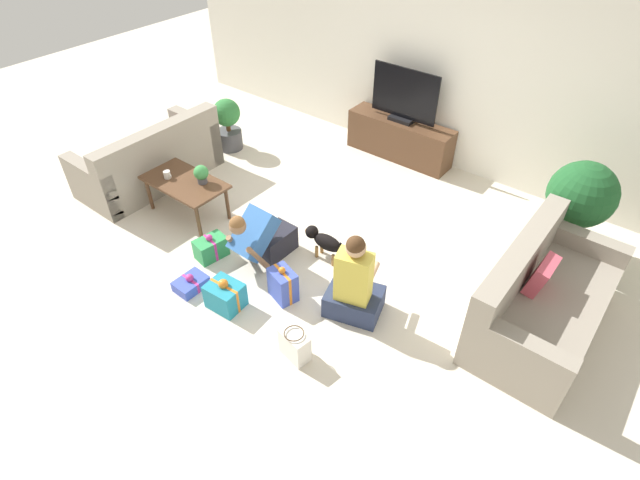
{
  "coord_description": "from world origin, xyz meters",
  "views": [
    {
      "loc": [
        2.77,
        -3.19,
        3.63
      ],
      "look_at": [
        0.41,
        -0.2,
        0.45
      ],
      "focal_mm": 28.0,
      "sensor_mm": 36.0,
      "label": 1
    }
  ],
  "objects_px": {
    "sofa_left": "(150,161)",
    "gift_box_c": "(283,284)",
    "potted_plant_corner_left": "(228,123)",
    "coffee_table": "(185,185)",
    "gift_box_b": "(191,283)",
    "tabletop_plant": "(201,174)",
    "gift_bag_a": "(295,345)",
    "gift_box_a": "(225,295)",
    "sofa_right": "(541,301)",
    "person_kneeling": "(262,237)",
    "person_sitting": "(354,287)",
    "mug": "(167,175)",
    "tv_console": "(400,139)",
    "dog": "(324,241)",
    "potted_plant_corner_right": "(581,198)",
    "gift_box_d": "(211,248)",
    "tv": "(404,98)"
  },
  "relations": [
    {
      "from": "gift_box_b",
      "to": "gift_box_c",
      "type": "bearing_deg",
      "value": 30.96
    },
    {
      "from": "tabletop_plant",
      "to": "gift_box_b",
      "type": "bearing_deg",
      "value": -49.72
    },
    {
      "from": "tv",
      "to": "potted_plant_corner_right",
      "type": "height_order",
      "value": "tv"
    },
    {
      "from": "tv_console",
      "to": "gift_box_a",
      "type": "height_order",
      "value": "tv_console"
    },
    {
      "from": "gift_bag_a",
      "to": "gift_box_d",
      "type": "bearing_deg",
      "value": 164.12
    },
    {
      "from": "gift_bag_a",
      "to": "gift_box_a",
      "type": "bearing_deg",
      "value": 177.36
    },
    {
      "from": "sofa_left",
      "to": "gift_bag_a",
      "type": "bearing_deg",
      "value": 73.08
    },
    {
      "from": "gift_box_b",
      "to": "mug",
      "type": "height_order",
      "value": "mug"
    },
    {
      "from": "potted_plant_corner_left",
      "to": "person_sitting",
      "type": "relative_size",
      "value": 0.77
    },
    {
      "from": "person_kneeling",
      "to": "mug",
      "type": "distance_m",
      "value": 1.5
    },
    {
      "from": "sofa_left",
      "to": "gift_box_c",
      "type": "relative_size",
      "value": 4.49
    },
    {
      "from": "gift_box_c",
      "to": "person_kneeling",
      "type": "bearing_deg",
      "value": 152.78
    },
    {
      "from": "potted_plant_corner_left",
      "to": "gift_box_c",
      "type": "bearing_deg",
      "value": -34.21
    },
    {
      "from": "sofa_left",
      "to": "gift_box_a",
      "type": "height_order",
      "value": "sofa_left"
    },
    {
      "from": "sofa_left",
      "to": "sofa_right",
      "type": "xyz_separation_m",
      "value": [
        4.82,
        0.68,
        -0.01
      ]
    },
    {
      "from": "potted_plant_corner_right",
      "to": "gift_box_d",
      "type": "xyz_separation_m",
      "value": [
        -2.95,
        -2.47,
        -0.58
      ]
    },
    {
      "from": "potted_plant_corner_left",
      "to": "tabletop_plant",
      "type": "distance_m",
      "value": 1.65
    },
    {
      "from": "potted_plant_corner_left",
      "to": "gift_bag_a",
      "type": "height_order",
      "value": "potted_plant_corner_left"
    },
    {
      "from": "mug",
      "to": "gift_box_c",
      "type": "bearing_deg",
      "value": -7.6
    },
    {
      "from": "coffee_table",
      "to": "tv_console",
      "type": "distance_m",
      "value": 3.01
    },
    {
      "from": "potted_plant_corner_right",
      "to": "tabletop_plant",
      "type": "xyz_separation_m",
      "value": [
        -3.55,
        -1.99,
        -0.12
      ]
    },
    {
      "from": "gift_box_b",
      "to": "sofa_right",
      "type": "bearing_deg",
      "value": 30.34
    },
    {
      "from": "tv",
      "to": "person_kneeling",
      "type": "relative_size",
      "value": 1.21
    },
    {
      "from": "coffee_table",
      "to": "person_kneeling",
      "type": "xyz_separation_m",
      "value": [
        1.29,
        -0.07,
        -0.09
      ]
    },
    {
      "from": "person_sitting",
      "to": "mug",
      "type": "xyz_separation_m",
      "value": [
        -2.67,
        0.0,
        0.17
      ]
    },
    {
      "from": "tv",
      "to": "coffee_table",
      "type": "bearing_deg",
      "value": -114.81
    },
    {
      "from": "tv",
      "to": "tabletop_plant",
      "type": "xyz_separation_m",
      "value": [
        -1.06,
        -2.62,
        -0.29
      ]
    },
    {
      "from": "sofa_left",
      "to": "potted_plant_corner_left",
      "type": "xyz_separation_m",
      "value": [
        0.15,
        1.24,
        0.09
      ]
    },
    {
      "from": "sofa_left",
      "to": "gift_box_c",
      "type": "xyz_separation_m",
      "value": [
        2.74,
        -0.53,
        -0.13
      ]
    },
    {
      "from": "tv_console",
      "to": "mug",
      "type": "relative_size",
      "value": 12.52
    },
    {
      "from": "potted_plant_corner_left",
      "to": "mug",
      "type": "relative_size",
      "value": 6.17
    },
    {
      "from": "tabletop_plant",
      "to": "sofa_right",
      "type": "bearing_deg",
      "value": 11.51
    },
    {
      "from": "person_sitting",
      "to": "gift_box_c",
      "type": "height_order",
      "value": "person_sitting"
    },
    {
      "from": "person_kneeling",
      "to": "gift_bag_a",
      "type": "xyz_separation_m",
      "value": [
        1.08,
        -0.75,
        -0.18
      ]
    },
    {
      "from": "coffee_table",
      "to": "gift_box_a",
      "type": "xyz_separation_m",
      "value": [
        1.45,
        -0.78,
        -0.27
      ]
    },
    {
      "from": "gift_box_a",
      "to": "tabletop_plant",
      "type": "height_order",
      "value": "tabletop_plant"
    },
    {
      "from": "dog",
      "to": "potted_plant_corner_right",
      "type": "bearing_deg",
      "value": 130.3
    },
    {
      "from": "tv",
      "to": "tabletop_plant",
      "type": "distance_m",
      "value": 2.84
    },
    {
      "from": "gift_box_c",
      "to": "coffee_table",
      "type": "bearing_deg",
      "value": 169.29
    },
    {
      "from": "person_kneeling",
      "to": "gift_bag_a",
      "type": "height_order",
      "value": "person_kneeling"
    },
    {
      "from": "person_kneeling",
      "to": "gift_box_b",
      "type": "distance_m",
      "value": 0.86
    },
    {
      "from": "coffee_table",
      "to": "tabletop_plant",
      "type": "height_order",
      "value": "tabletop_plant"
    },
    {
      "from": "potted_plant_corner_right",
      "to": "gift_box_b",
      "type": "height_order",
      "value": "potted_plant_corner_right"
    },
    {
      "from": "gift_box_b",
      "to": "tabletop_plant",
      "type": "xyz_separation_m",
      "value": [
        -0.8,
        0.94,
        0.52
      ]
    },
    {
      "from": "person_kneeling",
      "to": "person_sitting",
      "type": "distance_m",
      "value": 1.18
    },
    {
      "from": "tv_console",
      "to": "person_kneeling",
      "type": "height_order",
      "value": "person_kneeling"
    },
    {
      "from": "potted_plant_corner_right",
      "to": "mug",
      "type": "xyz_separation_m",
      "value": [
        -3.94,
        -2.18,
        -0.19
      ]
    },
    {
      "from": "sofa_left",
      "to": "potted_plant_corner_right",
      "type": "xyz_separation_m",
      "value": [
        4.68,
        1.92,
        0.4
      ]
    },
    {
      "from": "person_sitting",
      "to": "gift_bag_a",
      "type": "bearing_deg",
      "value": 65.49
    },
    {
      "from": "sofa_right",
      "to": "person_sitting",
      "type": "xyz_separation_m",
      "value": [
        -1.42,
        -0.94,
        0.05
      ]
    }
  ]
}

